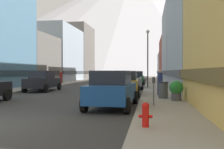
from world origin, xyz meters
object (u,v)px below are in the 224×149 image
car_right_0 (112,89)px  fire_hydrant_near (146,114)px  pedestrian_2 (61,77)px  parking_meter_near (154,87)px  trash_bin_right (163,90)px  pedestrian_0 (48,79)px  car_right_3 (137,78)px  potted_plant_0 (176,90)px  car_right_1 (125,83)px  car_left_1 (43,81)px  streetlamp_right (148,49)px  pedestrian_1 (160,83)px  car_right_2 (132,80)px

car_right_0 → fire_hydrant_near: (1.65, -4.62, -0.37)m
pedestrian_2 → parking_meter_near: bearing=-59.3°
trash_bin_right → pedestrian_0: bearing=134.6°
car_right_3 → potted_plant_0: 20.78m
potted_plant_0 → trash_bin_right: bearing=120.4°
car_right_0 → car_right_1: size_ratio=1.00×
car_left_1 → streetlamp_right: bearing=28.1°
car_right_0 → pedestrian_0: size_ratio=2.87×
car_left_1 → potted_plant_0: (10.80, -6.91, -0.15)m
pedestrian_1 → pedestrian_0: bearing=139.4°
pedestrian_2 → pedestrian_0: bearing=-90.0°
car_right_3 → streetlamp_right: bearing=-80.0°
car_right_0 → potted_plant_0: 3.86m
car_right_1 → parking_meter_near: car_right_1 is taller
car_right_1 → fire_hydrant_near: car_right_1 is taller
parking_meter_near → trash_bin_right: parking_meter_near is taller
car_right_2 → pedestrian_0: 10.38m
car_right_3 → streetlamp_right: 9.40m
car_right_1 → trash_bin_right: bearing=-48.1°
car_left_1 → pedestrian_1: bearing=-20.3°
pedestrian_2 → streetlamp_right: 13.57m
car_left_1 → pedestrian_0: (-2.45, 6.99, -0.04)m
pedestrian_1 → pedestrian_2: 19.48m
pedestrian_2 → streetlamp_right: streetlamp_right is taller
car_right_0 → streetlamp_right: size_ratio=0.76×
trash_bin_right → streetlamp_right: size_ratio=0.17×
pedestrian_2 → streetlamp_right: size_ratio=0.29×
parking_meter_near → streetlamp_right: bearing=91.6°
parking_meter_near → pedestrian_2: (-12.00, 20.24, -0.07)m
trash_bin_right → pedestrian_1: pedestrian_1 is taller
car_right_3 → pedestrian_2: pedestrian_2 is taller
car_left_1 → car_right_3: bearing=60.8°
car_right_0 → pedestrian_0: car_right_0 is taller
car_right_1 → streetlamp_right: (1.55, 7.84, 3.09)m
car_right_1 → pedestrian_2: (-10.05, 14.18, 0.04)m
pedestrian_0 → car_right_2: bearing=-14.4°
car_right_1 → pedestrian_0: (-10.05, 9.95, -0.04)m
fire_hydrant_near → pedestrian_2: 27.53m
fire_hydrant_near → pedestrian_0: (-11.70, 20.68, 0.34)m
car_right_1 → pedestrian_1: size_ratio=2.59×
parking_meter_near → pedestrian_1: bearing=84.6°
car_right_0 → car_right_3: (0.00, 22.69, 0.00)m
car_right_2 → streetlamp_right: (1.55, 0.47, 3.09)m
car_left_1 → parking_meter_near: car_left_1 is taller
car_right_2 → car_right_3: 9.21m
fire_hydrant_near → pedestrian_1: 10.02m
fire_hydrant_near → streetlamp_right: size_ratio=0.12×
trash_bin_right → streetlamp_right: 11.24m
pedestrian_1 → trash_bin_right: bearing=-87.3°
car_right_0 → pedestrian_1: bearing=65.4°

